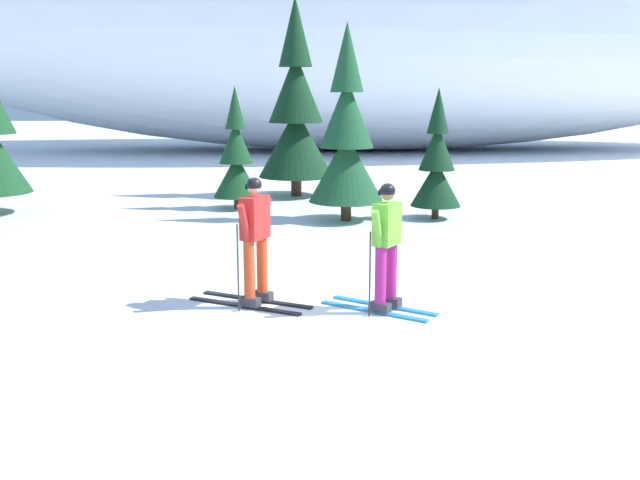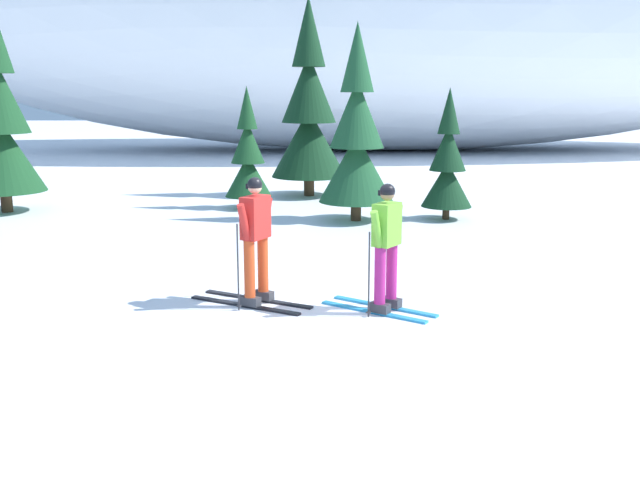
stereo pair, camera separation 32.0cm
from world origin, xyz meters
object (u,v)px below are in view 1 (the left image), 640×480
(pine_tree_center_left, at_px, (236,158))
(pine_tree_center, at_px, (296,114))
(skier_lime_jacket, at_px, (386,245))
(pine_tree_center_right, at_px, (346,139))
(pine_tree_far_right, at_px, (437,165))
(skier_red_jacket, at_px, (255,239))

(pine_tree_center_left, xyz_separation_m, pine_tree_center, (1.52, 2.16, 0.99))
(skier_lime_jacket, xyz_separation_m, pine_tree_center_left, (-2.52, 8.70, 0.36))
(pine_tree_center_left, height_order, pine_tree_center, pine_tree_center)
(skier_lime_jacket, height_order, pine_tree_center_right, pine_tree_center_right)
(pine_tree_center_left, distance_m, pine_tree_far_right, 4.94)
(skier_lime_jacket, relative_size, pine_tree_center_left, 0.58)
(pine_tree_center, bearing_deg, skier_lime_jacket, -84.70)
(pine_tree_center, bearing_deg, pine_tree_center_right, -74.97)
(pine_tree_center_left, xyz_separation_m, pine_tree_far_right, (4.66, -1.66, -0.01))
(pine_tree_center, bearing_deg, pine_tree_far_right, -50.57)
(pine_tree_center, distance_m, pine_tree_center_right, 4.11)
(skier_lime_jacket, bearing_deg, pine_tree_center, 95.30)
(pine_tree_center_left, xyz_separation_m, pine_tree_center_right, (2.58, -1.79, 0.57))
(skier_lime_jacket, relative_size, pine_tree_center, 0.32)
(skier_lime_jacket, distance_m, pine_tree_center, 10.99)
(pine_tree_far_right, bearing_deg, pine_tree_center_left, 160.42)
(pine_tree_center, relative_size, pine_tree_center_right, 1.23)
(skier_lime_jacket, relative_size, skier_red_jacket, 0.98)
(skier_lime_jacket, xyz_separation_m, pine_tree_far_right, (2.13, 7.05, 0.34))
(skier_lime_jacket, distance_m, pine_tree_center_right, 6.97)
(pine_tree_center_right, xyz_separation_m, pine_tree_far_right, (2.08, 0.13, -0.59))
(pine_tree_far_right, bearing_deg, pine_tree_center, 129.43)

